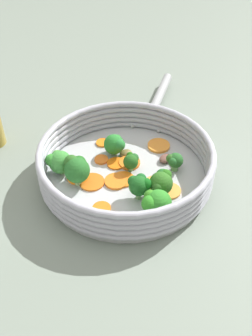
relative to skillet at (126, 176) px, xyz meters
The scene contains 28 objects.
ground_plane 0.01m from the skillet, ahead, with size 4.00×4.00×0.00m, color gray.
skillet is the anchor object (origin of this frame).
skillet_rim_wall 0.04m from the skillet, ahead, with size 0.33×0.33×0.06m.
skillet_handle 0.27m from the skillet, 112.24° to the left, with size 0.02×0.02×0.22m, color #999B9E.
skillet_rivet_left 0.15m from the skillet, 101.02° to the left, with size 0.01×0.01×0.01m, color #B1B3B7.
skillet_rivet_right 0.15m from the skillet, 123.47° to the left, with size 0.01×0.01×0.01m, color #B0B6B4.
carrot_slice_0 0.06m from the skillet, behind, with size 0.03×0.03×0.00m, color orange.
carrot_slice_1 0.04m from the skillet, 163.78° to the left, with size 0.04×0.04×0.00m, color orange.
carrot_slice_2 0.06m from the skillet, 12.60° to the left, with size 0.04×0.04×0.00m, color #ED9C3D.
carrot_slice_3 0.11m from the skillet, 156.20° to the left, with size 0.03×0.03×0.00m, color orange.
carrot_slice_4 0.09m from the skillet, ahead, with size 0.04×0.04×0.00m, color #F79B3C.
carrot_slice_5 0.11m from the skillet, 89.59° to the left, with size 0.05×0.05×0.01m, color orange.
carrot_slice_6 0.09m from the skillet, 134.84° to the right, with size 0.04×0.04×0.01m, color orange.
carrot_slice_7 0.02m from the skillet, 67.50° to the right, with size 0.04×0.04×0.00m, color orange.
carrot_slice_8 0.03m from the skillet, 88.11° to the right, with size 0.04×0.04×0.00m, color orange.
carrot_slice_9 0.10m from the skillet, 75.70° to the right, with size 0.03×0.03×0.00m, color orange.
carrot_slice_10 0.03m from the skillet, 115.79° to the left, with size 0.04×0.04×0.01m, color orange.
carrot_slice_11 0.07m from the skillet, 119.77° to the right, with size 0.05×0.05×0.00m, color orange.
broccoli_floret_0 0.13m from the skillet, 26.55° to the right, with size 0.05×0.05×0.06m.
broccoli_floret_1 0.10m from the skillet, 45.73° to the left, with size 0.03×0.03×0.04m.
broccoli_floret_2 0.13m from the skillet, 143.14° to the right, with size 0.05×0.05×0.05m.
broccoli_floret_3 0.07m from the skillet, 148.71° to the left, with size 0.05×0.04×0.04m.
broccoli_floret_4 0.10m from the skillet, 127.41° to the right, with size 0.05×0.05×0.06m.
broccoli_floret_5 0.08m from the skillet, 30.34° to the right, with size 0.04×0.04×0.05m.
broccoli_floret_6 0.09m from the skillet, ahead, with size 0.04×0.05×0.05m.
broccoli_floret_7 0.03m from the skillet, 100.11° to the left, with size 0.03×0.03×0.04m.
mushroom_piece_0 0.09m from the skillet, 65.12° to the left, with size 0.03×0.02×0.01m, color brown.
mushroom_piece_1 0.06m from the skillet, 129.64° to the left, with size 0.03×0.02×0.01m, color brown.
Camera 1 is at (0.35, -0.43, 0.52)m, focal length 42.00 mm.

